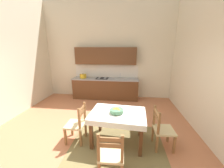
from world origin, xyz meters
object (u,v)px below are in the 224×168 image
object	(u,v)px
dining_chair_camera_side	(111,155)
dining_table	(118,118)
dining_chair_window_side	(162,129)
fruit_bowl	(117,111)
dining_chair_tv_side	(77,124)
kitchen_cabinetry	(105,79)

from	to	relation	value
dining_chair_camera_side	dining_table	bearing A→B (deg)	87.26
dining_chair_camera_side	dining_chair_window_side	bearing A→B (deg)	39.51
dining_chair_window_side	fruit_bowl	world-z (taller)	dining_chair_window_side
dining_chair_tv_side	dining_chair_camera_side	world-z (taller)	same
dining_chair_window_side	dining_chair_camera_side	distance (m)	1.32
kitchen_cabinetry	fruit_bowl	world-z (taller)	kitchen_cabinetry
dining_chair_window_side	dining_chair_camera_side	world-z (taller)	same
dining_table	dining_chair_camera_side	bearing A→B (deg)	-92.74
kitchen_cabinetry	fruit_bowl	size ratio (longest dim) A/B	9.43
dining_chair_window_side	dining_chair_camera_side	bearing A→B (deg)	-140.49
dining_table	dining_chair_window_side	world-z (taller)	dining_chair_window_side
dining_chair_tv_side	fruit_bowl	size ratio (longest dim) A/B	3.10
kitchen_cabinetry	dining_chair_tv_side	xyz separation A→B (m)	(-0.20, -2.92, -0.41)
dining_table	fruit_bowl	world-z (taller)	fruit_bowl
dining_chair_camera_side	fruit_bowl	xyz separation A→B (m)	(0.02, 0.88, 0.37)
kitchen_cabinetry	dining_chair_window_side	size ratio (longest dim) A/B	3.04
dining_chair_window_side	dining_table	bearing A→B (deg)	176.18
kitchen_cabinetry	dining_chair_tv_side	distance (m)	2.96
kitchen_cabinetry	dining_chair_camera_side	size ratio (longest dim) A/B	3.04
dining_table	dining_chair_tv_side	distance (m)	0.96
kitchen_cabinetry	dining_chair_camera_side	world-z (taller)	kitchen_cabinetry
kitchen_cabinetry	fruit_bowl	bearing A→B (deg)	-75.81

